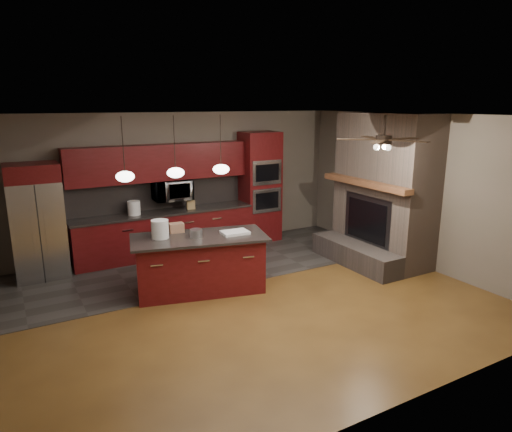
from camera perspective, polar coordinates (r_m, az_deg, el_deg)
ground at (r=7.25m, az=-0.62°, el=-10.29°), size 7.00×7.00×0.00m
ceiling at (r=6.61m, az=-0.69°, el=12.43°), size 7.00×6.00×0.02m
back_wall at (r=9.48m, az=-9.41°, el=4.21°), size 7.00×0.02×2.80m
right_wall at (r=8.98m, az=19.38°, el=3.05°), size 0.02×6.00×2.80m
slate_tile_patch at (r=8.75m, az=-6.32°, el=-5.97°), size 7.00×2.40×0.01m
fireplace_column at (r=8.93m, az=15.44°, el=2.62°), size 1.30×2.10×2.80m
back_cabinetry at (r=9.20m, az=-11.51°, el=0.59°), size 3.59×0.64×2.20m
oven_tower at (r=9.95m, az=0.50°, el=3.63°), size 0.80×0.63×2.38m
microwave at (r=9.18m, az=-10.46°, el=3.21°), size 0.73×0.41×0.50m
refrigerator at (r=8.66m, az=-25.68°, el=-0.64°), size 0.85×0.75×2.00m
kitchen_island at (r=7.43m, az=-7.03°, el=-5.91°), size 2.29×1.44×0.92m
white_bucket at (r=7.26m, az=-11.91°, el=-1.62°), size 0.29×0.29×0.29m
paint_can at (r=7.23m, az=-7.50°, el=-2.14°), size 0.26×0.26×0.13m
paint_tray at (r=7.38m, az=-2.65°, el=-2.06°), size 0.44×0.33×0.04m
cardboard_box at (r=7.56m, az=-9.93°, el=-1.44°), size 0.25×0.20×0.15m
counter_bucket at (r=8.97m, az=-15.01°, el=0.98°), size 0.24×0.24×0.27m
counter_box at (r=9.26m, az=-8.16°, el=1.43°), size 0.18×0.15×0.18m
pendant_left at (r=6.75m, az=-16.04°, el=4.80°), size 0.26×0.26×0.92m
pendant_center at (r=6.96m, az=-10.02°, el=5.39°), size 0.26×0.26×0.92m
pendant_right at (r=7.24m, az=-4.39°, el=5.89°), size 0.26×0.26×0.92m
ceiling_fan at (r=7.07m, az=15.67°, el=9.24°), size 1.27×1.33×0.41m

